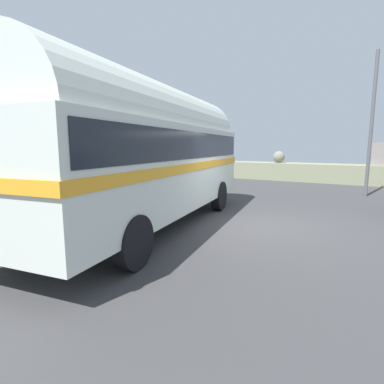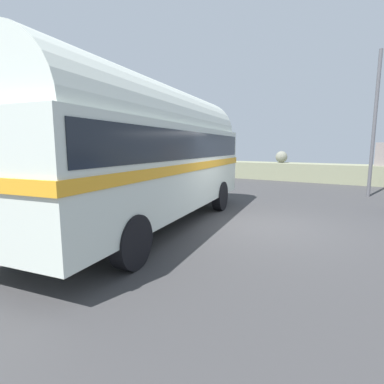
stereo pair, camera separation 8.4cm
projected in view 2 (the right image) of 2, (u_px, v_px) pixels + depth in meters
ground at (262, 226)px, 7.97m from camera, size 32.00×26.00×0.02m
breakwater at (326, 172)px, 17.82m from camera, size 31.36×1.85×2.41m
vintage_coach at (150, 149)px, 7.67m from camera, size 3.89×8.87×3.70m
second_coach at (32, 149)px, 10.37m from camera, size 3.59×8.83×3.70m
lamp_post at (377, 116)px, 12.24m from camera, size 0.75×1.05×5.96m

